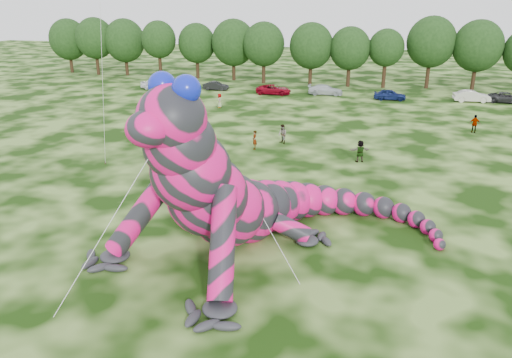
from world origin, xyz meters
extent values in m
plane|color=#16330A|center=(0.00, 0.00, 0.00)|extent=(240.00, 240.00, 0.00)
cylinder|color=silver|center=(-17.70, 11.15, 9.49)|extent=(0.02, 0.02, 19.67)
cylinder|color=#382314|center=(-19.56, 12.91, 0.12)|extent=(0.08, 0.08, 0.24)
imported|color=silver|center=(-31.77, 47.02, 0.74)|extent=(4.56, 2.36, 1.48)
imported|color=black|center=(-22.72, 48.46, 0.62)|extent=(3.80, 1.37, 1.25)
imported|color=maroon|center=(-13.68, 47.36, 0.68)|extent=(5.00, 2.46, 1.37)
imported|color=silver|center=(-6.56, 48.90, 0.70)|extent=(4.96, 2.31, 1.40)
imported|color=#101D51|center=(2.26, 47.44, 0.72)|extent=(4.30, 1.93, 1.43)
imported|color=beige|center=(12.59, 48.87, 0.76)|extent=(4.77, 2.15, 1.52)
imported|color=#262628|center=(17.03, 49.54, 0.67)|extent=(5.03, 2.75, 1.34)
imported|color=gray|center=(-8.93, 20.34, 0.85)|extent=(0.59, 0.72, 1.71)
imported|color=gray|center=(10.85, 31.86, 0.92)|extent=(1.08, 0.47, 1.83)
imported|color=gray|center=(0.46, 19.11, 0.92)|extent=(1.78, 1.18, 1.83)
imported|color=gray|center=(-18.00, 36.72, 0.87)|extent=(0.83, 0.99, 1.74)
imported|color=gray|center=(-6.92, 22.84, 0.90)|extent=(1.10, 1.10, 1.80)
camera|label=1|loc=(2.67, -21.20, 12.76)|focal=35.00mm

